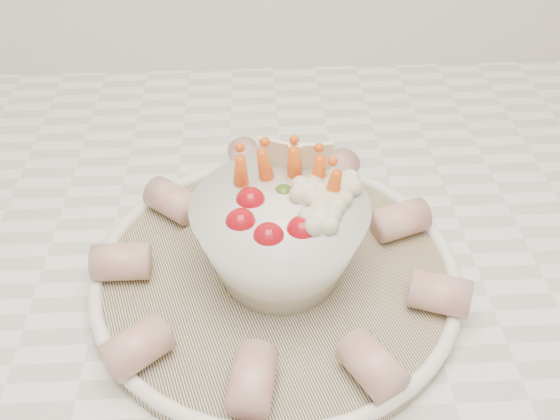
{
  "coord_description": "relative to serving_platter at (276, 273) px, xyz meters",
  "views": [
    {
      "loc": [
        -0.09,
        0.98,
        1.33
      ],
      "look_at": [
        -0.07,
        1.35,
        1.01
      ],
      "focal_mm": 40.0,
      "sensor_mm": 36.0,
      "label": 1
    }
  ],
  "objects": [
    {
      "name": "serving_platter",
      "position": [
        0.0,
        0.0,
        0.0
      ],
      "size": [
        0.4,
        0.4,
        0.02
      ],
      "color": "navy",
      "rests_on": "kitchen_counter"
    },
    {
      "name": "cured_meat_rolls",
      "position": [
        0.0,
        -0.0,
        0.02
      ],
      "size": [
        0.31,
        0.31,
        0.03
      ],
      "color": "#B25451",
      "rests_on": "serving_platter"
    },
    {
      "name": "veggie_bowl",
      "position": [
        0.01,
        -0.0,
        0.05
      ],
      "size": [
        0.15,
        0.15,
        0.11
      ],
      "color": "white",
      "rests_on": "serving_platter"
    }
  ]
}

